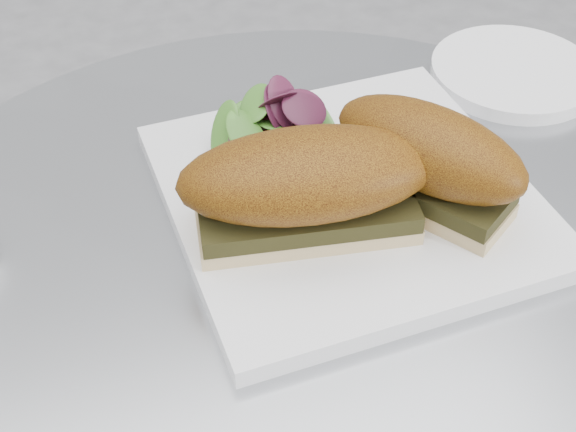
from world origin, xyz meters
The scene contains 5 objects.
plate centered at (0.06, 0.06, 0.74)m, with size 0.27×0.27×0.02m, color white.
sandwich_left centered at (0.01, 0.03, 0.79)m, with size 0.20×0.11×0.08m.
sandwich_right centered at (0.11, 0.03, 0.79)m, with size 0.14×0.17×0.08m.
salad centered at (0.03, 0.14, 0.77)m, with size 0.11×0.11×0.05m, color #41872C, non-canonical shape.
saucer centered at (0.28, 0.17, 0.74)m, with size 0.16×0.16×0.01m, color white.
Camera 1 is at (-0.14, -0.37, 1.16)m, focal length 50.00 mm.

